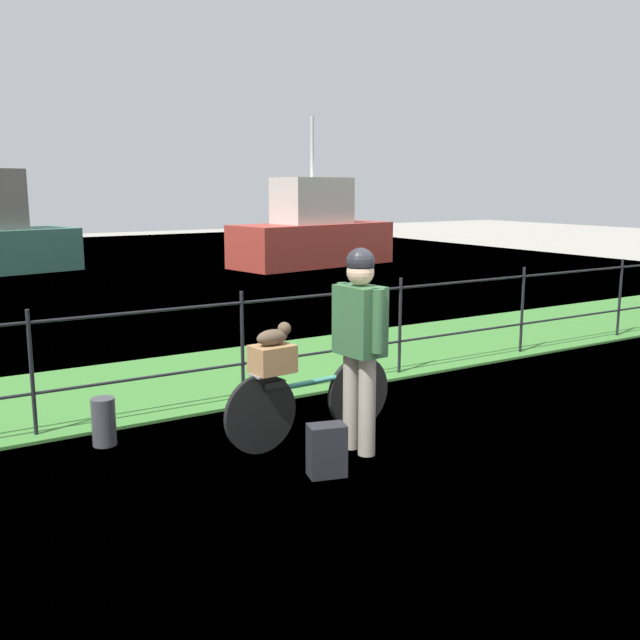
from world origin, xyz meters
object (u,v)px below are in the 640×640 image
at_px(mooring_bollard, 104,422).
at_px(moored_boat_mid, 312,234).
at_px(cyclist_person, 360,332).
at_px(bicycle_main, 310,401).
at_px(backpack_on_paving, 327,450).
at_px(wooden_crate, 272,359).
at_px(terrier_dog, 275,336).

height_order(mooring_bollard, moored_boat_mid, moored_boat_mid).
bearing_deg(moored_boat_mid, cyclist_person, -119.88).
xyz_separation_m(bicycle_main, mooring_bollard, (-1.54, 0.82, -0.15)).
distance_m(backpack_on_paving, moored_boat_mid, 14.72).
bearing_deg(cyclist_person, bicycle_main, 115.14).
bearing_deg(moored_boat_mid, mooring_bollard, -128.57).
bearing_deg(wooden_crate, backpack_on_paving, -83.30).
xyz_separation_m(terrier_dog, backpack_on_paving, (0.06, -0.70, -0.77)).
bearing_deg(bicycle_main, wooden_crate, -175.38).
distance_m(terrier_dog, backpack_on_paving, 1.04).
bearing_deg(terrier_dog, bicycle_main, 4.62).
distance_m(bicycle_main, wooden_crate, 0.57).
relative_size(backpack_on_paving, moored_boat_mid, 0.08).
bearing_deg(mooring_bollard, terrier_dog, -35.65).
relative_size(mooring_bollard, moored_boat_mid, 0.08).
bearing_deg(mooring_bollard, cyclist_person, -35.80).
distance_m(cyclist_person, moored_boat_mid, 14.20).
bearing_deg(terrier_dog, moored_boat_mid, 57.34).
bearing_deg(bicycle_main, backpack_on_paving, -112.12).
relative_size(terrier_dog, cyclist_person, 0.19).
bearing_deg(backpack_on_paving, moored_boat_mid, 74.68).
bearing_deg(terrier_dog, cyclist_person, -36.14).
relative_size(bicycle_main, backpack_on_paving, 4.24).
bearing_deg(cyclist_person, wooden_crate, 145.17).
height_order(bicycle_main, cyclist_person, cyclist_person).
height_order(wooden_crate, mooring_bollard, wooden_crate).
relative_size(terrier_dog, backpack_on_paving, 0.80).
xyz_separation_m(wooden_crate, terrier_dog, (0.02, 0.00, 0.19)).
xyz_separation_m(cyclist_person, moored_boat_mid, (7.07, 12.31, -0.13)).
xyz_separation_m(wooden_crate, mooring_bollard, (-1.16, 0.85, -0.57)).
relative_size(bicycle_main, mooring_bollard, 4.14).
height_order(terrier_dog, cyclist_person, cyclist_person).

